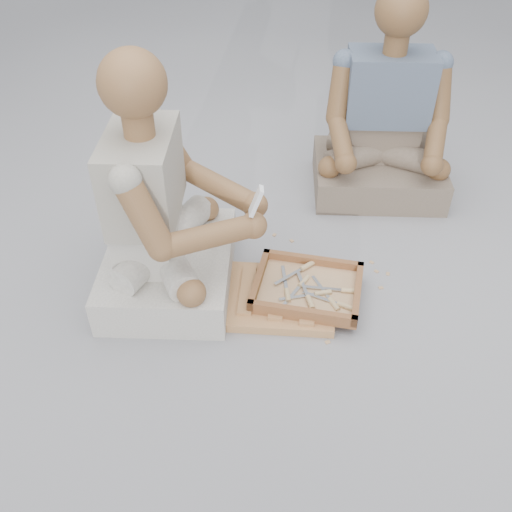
% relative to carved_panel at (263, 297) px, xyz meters
% --- Properties ---
extents(ground, '(60.00, 60.00, 0.00)m').
position_rel_carved_panel_xyz_m(ground, '(0.10, -0.21, -0.02)').
color(ground, '#9D9EA2').
rests_on(ground, ground).
extents(carved_panel, '(0.63, 0.47, 0.04)m').
position_rel_carved_panel_xyz_m(carved_panel, '(0.00, 0.00, 0.00)').
color(carved_panel, olive).
rests_on(carved_panel, ground).
extents(tool_tray, '(0.44, 0.36, 0.06)m').
position_rel_carved_panel_xyz_m(tool_tray, '(0.18, 0.05, 0.04)').
color(tool_tray, brown).
rests_on(tool_tray, carved_panel).
extents(chisel_0, '(0.22, 0.04, 0.02)m').
position_rel_carved_panel_xyz_m(chisel_0, '(0.33, 0.06, 0.05)').
color(chisel_0, silver).
rests_on(chisel_0, tool_tray).
extents(chisel_1, '(0.21, 0.11, 0.02)m').
position_rel_carved_panel_xyz_m(chisel_1, '(0.22, 0.02, 0.05)').
color(chisel_1, silver).
rests_on(chisel_1, tool_tray).
extents(chisel_2, '(0.15, 0.19, 0.02)m').
position_rel_carved_panel_xyz_m(chisel_2, '(0.14, 0.16, 0.05)').
color(chisel_2, silver).
rests_on(chisel_2, tool_tray).
extents(chisel_3, '(0.14, 0.19, 0.02)m').
position_rel_carved_panel_xyz_m(chisel_3, '(0.28, -0.01, 0.04)').
color(chisel_3, silver).
rests_on(chisel_3, tool_tray).
extents(chisel_4, '(0.09, 0.21, 0.02)m').
position_rel_carved_panel_xyz_m(chisel_4, '(0.15, 0.06, 0.04)').
color(chisel_4, silver).
rests_on(chisel_4, tool_tray).
extents(chisel_5, '(0.11, 0.21, 0.02)m').
position_rel_carved_panel_xyz_m(chisel_5, '(0.19, -0.02, 0.05)').
color(chisel_5, silver).
rests_on(chisel_5, tool_tray).
extents(chisel_6, '(0.22, 0.07, 0.02)m').
position_rel_carved_panel_xyz_m(chisel_6, '(0.32, -0.02, 0.05)').
color(chisel_6, silver).
rests_on(chisel_6, tool_tray).
extents(chisel_7, '(0.08, 0.22, 0.02)m').
position_rel_carved_panel_xyz_m(chisel_7, '(0.10, 0.00, 0.05)').
color(chisel_7, silver).
rests_on(chisel_7, tool_tray).
extents(wood_chip_0, '(0.02, 0.02, 0.00)m').
position_rel_carved_panel_xyz_m(wood_chip_0, '(0.30, -0.17, -0.02)').
color(wood_chip_0, tan).
rests_on(wood_chip_0, ground).
extents(wood_chip_1, '(0.02, 0.02, 0.00)m').
position_rel_carved_panel_xyz_m(wood_chip_1, '(0.34, 0.27, -0.02)').
color(wood_chip_1, tan).
rests_on(wood_chip_1, ground).
extents(wood_chip_2, '(0.02, 0.02, 0.00)m').
position_rel_carved_panel_xyz_m(wood_chip_2, '(0.18, 0.02, -0.02)').
color(wood_chip_2, tan).
rests_on(wood_chip_2, ground).
extents(wood_chip_3, '(0.02, 0.02, 0.00)m').
position_rel_carved_panel_xyz_m(wood_chip_3, '(-0.04, 0.45, -0.02)').
color(wood_chip_3, tan).
rests_on(wood_chip_3, ground).
extents(wood_chip_4, '(0.02, 0.02, 0.00)m').
position_rel_carved_panel_xyz_m(wood_chip_4, '(0.48, 0.19, -0.02)').
color(wood_chip_4, tan).
rests_on(wood_chip_4, ground).
extents(wood_chip_5, '(0.02, 0.02, 0.00)m').
position_rel_carved_panel_xyz_m(wood_chip_5, '(-0.01, 0.30, -0.02)').
color(wood_chip_5, tan).
rests_on(wood_chip_5, ground).
extents(wood_chip_6, '(0.02, 0.02, 0.00)m').
position_rel_carved_panel_xyz_m(wood_chip_6, '(0.45, 0.29, -0.02)').
color(wood_chip_6, tan).
rests_on(wood_chip_6, ground).
extents(wood_chip_7, '(0.02, 0.02, 0.00)m').
position_rel_carved_panel_xyz_m(wood_chip_7, '(0.50, 0.28, -0.02)').
color(wood_chip_7, tan).
rests_on(wood_chip_7, ground).
extents(wood_chip_8, '(0.02, 0.02, 0.00)m').
position_rel_carved_panel_xyz_m(wood_chip_8, '(0.05, 0.42, -0.02)').
color(wood_chip_8, tan).
rests_on(wood_chip_8, ground).
extents(wood_chip_9, '(0.02, 0.02, 0.00)m').
position_rel_carved_panel_xyz_m(wood_chip_9, '(0.31, -0.08, -0.02)').
color(wood_chip_9, tan).
rests_on(wood_chip_9, ground).
extents(wood_chip_10, '(0.02, 0.02, 0.00)m').
position_rel_carved_panel_xyz_m(wood_chip_10, '(0.43, 0.35, -0.02)').
color(wood_chip_10, tan).
rests_on(wood_chip_10, ground).
extents(craftsman, '(0.74, 0.74, 1.02)m').
position_rel_carved_panel_xyz_m(craftsman, '(-0.42, 0.02, 0.33)').
color(craftsman, beige).
rests_on(craftsman, ground).
extents(companion, '(0.74, 0.63, 1.02)m').
position_rel_carved_panel_xyz_m(companion, '(0.40, 0.99, 0.32)').
color(companion, '#736353').
rests_on(companion, ground).
extents(mobile_phone, '(0.07, 0.06, 0.12)m').
position_rel_carved_panel_xyz_m(mobile_phone, '(-0.03, 0.02, 0.47)').
color(mobile_phone, white).
rests_on(mobile_phone, craftsman).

